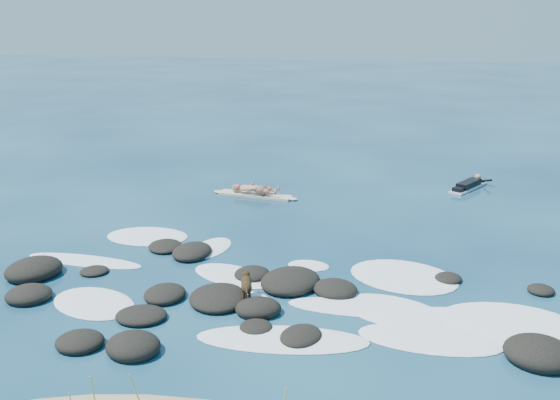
# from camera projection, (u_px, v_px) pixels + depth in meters

# --- Properties ---
(ground) EXTENTS (160.00, 160.00, 0.00)m
(ground) POSITION_uv_depth(u_px,v_px,m) (275.00, 274.00, 17.23)
(ground) COLOR #0A2642
(ground) RESTS_ON ground
(reef_rocks) EXTENTS (14.80, 7.26, 0.61)m
(reef_rocks) POSITION_uv_depth(u_px,v_px,m) (220.00, 296.00, 15.63)
(reef_rocks) COLOR black
(reef_rocks) RESTS_ON ground
(breaking_foam) EXTENTS (15.09, 7.36, 0.12)m
(breaking_foam) POSITION_uv_depth(u_px,v_px,m) (323.00, 295.00, 15.90)
(breaking_foam) COLOR white
(breaking_foam) RESTS_ON ground
(standing_surfer_rig) EXTENTS (3.52, 0.98, 2.00)m
(standing_surfer_rig) POSITION_uv_depth(u_px,v_px,m) (255.00, 177.00, 24.18)
(standing_surfer_rig) COLOR beige
(standing_surfer_rig) RESTS_ON ground
(paddling_surfer_rig) EXTENTS (1.81, 2.47, 0.46)m
(paddling_surfer_rig) POSITION_uv_depth(u_px,v_px,m) (469.00, 185.00, 25.43)
(paddling_surfer_rig) COLOR silver
(paddling_surfer_rig) RESTS_ON ground
(dog) EXTENTS (0.45, 1.05, 0.68)m
(dog) POSITION_uv_depth(u_px,v_px,m) (246.00, 284.00, 15.50)
(dog) COLOR black
(dog) RESTS_ON ground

